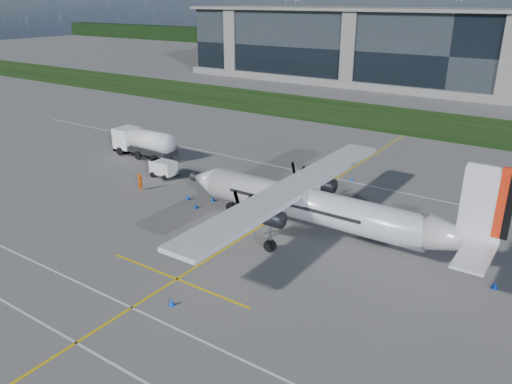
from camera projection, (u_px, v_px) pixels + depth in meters
ground at (385, 131)px, 70.23m from camera, size 400.00×400.00×0.00m
grass_strip at (404, 120)px, 76.38m from camera, size 400.00×18.00×0.04m
terminal_building at (463, 52)px, 98.25m from camera, size 120.00×20.00×15.00m
tree_line at (511, 51)px, 146.02m from camera, size 400.00×6.00×6.00m
pylon_west at (293, 5)px, 191.41m from camera, size 9.00×4.60×30.00m
yellow_taxiway_centerline at (297, 203)px, 45.59m from camera, size 0.20×70.00×0.01m
white_lane_line at (43, 324)px, 28.72m from camera, size 90.00×0.15×0.01m
turboprop_aircraft at (322, 189)px, 37.65m from camera, size 25.96×26.92×8.08m
fuel_tanker_truck at (141, 142)px, 58.67m from camera, size 8.72×2.83×3.27m
baggage_tug at (164, 169)px, 51.99m from camera, size 2.89×1.73×1.73m
ground_crew_person at (140, 181)px, 48.28m from camera, size 0.75×0.92×2.00m
safety_cone_portwing at (172, 302)px, 30.36m from camera, size 0.36×0.36×0.50m
safety_cone_nose_port at (196, 205)px, 44.45m from camera, size 0.36×0.36×0.50m
safety_cone_tail at (495, 285)px, 32.15m from camera, size 0.36×0.36×0.50m
safety_cone_stbdwing at (352, 179)px, 50.85m from camera, size 0.36×0.36×0.50m
safety_cone_fwd at (188, 197)px, 46.36m from camera, size 0.36×0.36×0.50m
safety_cone_nose_stbd at (213, 199)px, 45.98m from camera, size 0.36×0.36×0.50m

